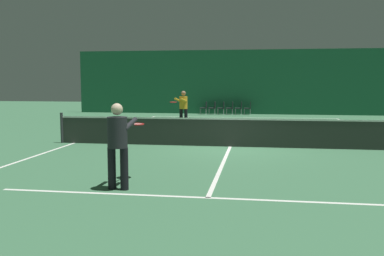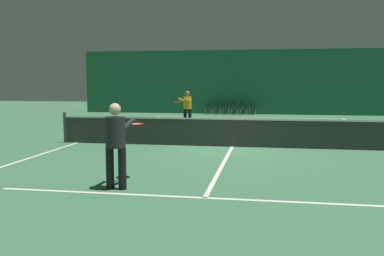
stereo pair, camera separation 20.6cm
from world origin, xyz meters
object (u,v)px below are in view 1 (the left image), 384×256
(courtside_chair_0, at_px, (204,107))
(courtside_chair_2, at_px, (222,107))
(player_far, at_px, (183,106))
(courtside_chair_5, at_px, (249,107))
(courtside_chair_4, at_px, (240,107))
(player_near, at_px, (118,139))
(courtside_chair_3, at_px, (231,107))
(courtside_chair_1, at_px, (213,107))
(tennis_net, at_px, (230,131))

(courtside_chair_0, bearing_deg, courtside_chair_2, 90.00)
(player_far, distance_m, courtside_chair_5, 8.31)
(courtside_chair_0, relative_size, courtside_chair_4, 1.00)
(player_near, height_order, courtside_chair_2, player_near)
(courtside_chair_3, distance_m, courtside_chair_4, 0.58)
(courtside_chair_5, bearing_deg, courtside_chair_4, -90.00)
(player_far, relative_size, courtside_chair_1, 2.04)
(player_near, distance_m, courtside_chair_3, 20.16)
(player_far, xyz_separation_m, courtside_chair_0, (0.09, 7.73, -0.51))
(tennis_net, xyz_separation_m, courtside_chair_5, (0.28, 14.13, -0.03))
(tennis_net, xyz_separation_m, courtside_chair_2, (-1.47, 14.13, -0.03))
(player_far, height_order, courtside_chair_5, player_far)
(courtside_chair_0, relative_size, courtside_chair_2, 1.00)
(courtside_chair_0, bearing_deg, courtside_chair_4, 90.00)
(tennis_net, bearing_deg, courtside_chair_0, 100.56)
(courtside_chair_4, bearing_deg, courtside_chair_3, -90.00)
(player_far, height_order, courtside_chair_2, player_far)
(player_near, relative_size, player_far, 1.01)
(courtside_chair_2, bearing_deg, courtside_chair_0, -90.00)
(courtside_chair_3, bearing_deg, courtside_chair_2, -90.00)
(player_near, height_order, courtside_chair_4, player_near)
(courtside_chair_4, bearing_deg, courtside_chair_2, -90.00)
(courtside_chair_3, bearing_deg, tennis_net, 3.58)
(player_far, relative_size, courtside_chair_0, 2.04)
(courtside_chair_3, xyz_separation_m, courtside_chair_4, (0.58, 0.00, 0.00))
(tennis_net, xyz_separation_m, courtside_chair_4, (-0.30, 14.13, -0.03))
(player_far, distance_m, courtside_chair_4, 8.12)
(courtside_chair_0, bearing_deg, player_far, -0.64)
(courtside_chair_0, bearing_deg, courtside_chair_5, 90.00)
(courtside_chair_4, bearing_deg, player_near, -4.40)
(courtside_chair_2, distance_m, courtside_chair_5, 1.75)
(tennis_net, distance_m, courtside_chair_1, 14.28)
(tennis_net, xyz_separation_m, courtside_chair_0, (-2.63, 14.13, -0.03))
(courtside_chair_2, distance_m, courtside_chair_3, 0.58)
(courtside_chair_4, distance_m, courtside_chair_5, 0.58)
(courtside_chair_4, xyz_separation_m, courtside_chair_5, (0.58, 0.00, 0.00))
(tennis_net, distance_m, courtside_chair_3, 14.16)
(courtside_chair_0, bearing_deg, courtside_chair_1, 90.00)
(courtside_chair_5, bearing_deg, courtside_chair_0, -90.00)
(courtside_chair_0, distance_m, courtside_chair_1, 0.58)
(player_near, relative_size, courtside_chair_2, 2.06)
(courtside_chair_1, relative_size, courtside_chair_4, 1.00)
(courtside_chair_1, xyz_separation_m, courtside_chair_3, (1.17, 0.00, 0.00))
(courtside_chair_3, height_order, courtside_chair_5, same)
(tennis_net, relative_size, courtside_chair_5, 14.29)
(courtside_chair_2, bearing_deg, courtside_chair_3, 90.00)
(courtside_chair_1, relative_size, courtside_chair_3, 1.00)
(tennis_net, xyz_separation_m, courtside_chair_3, (-0.88, 14.13, -0.03))
(tennis_net, distance_m, player_near, 6.30)
(tennis_net, relative_size, player_near, 6.93)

